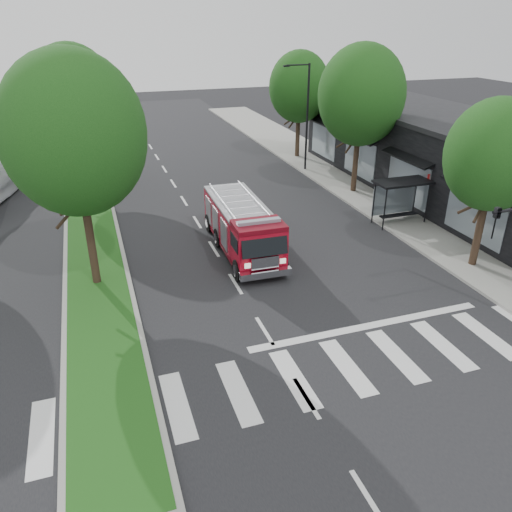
# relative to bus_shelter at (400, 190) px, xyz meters

# --- Properties ---
(ground) EXTENTS (140.00, 140.00, 0.00)m
(ground) POSITION_rel_bus_shelter_xyz_m (-11.20, -8.15, -2.04)
(ground) COLOR black
(ground) RESTS_ON ground
(sidewalk_right) EXTENTS (5.00, 80.00, 0.15)m
(sidewalk_right) POSITION_rel_bus_shelter_xyz_m (1.30, 1.85, -1.96)
(sidewalk_right) COLOR gray
(sidewalk_right) RESTS_ON ground
(median) EXTENTS (3.00, 50.00, 0.15)m
(median) POSITION_rel_bus_shelter_xyz_m (-17.20, 9.85, -1.96)
(median) COLOR gray
(median) RESTS_ON ground
(storefront_row) EXTENTS (8.00, 30.00, 5.00)m
(storefront_row) POSITION_rel_bus_shelter_xyz_m (5.80, 1.85, 0.46)
(storefront_row) COLOR black
(storefront_row) RESTS_ON ground
(bus_shelter) EXTENTS (3.20, 1.60, 2.61)m
(bus_shelter) POSITION_rel_bus_shelter_xyz_m (0.00, 0.00, 0.00)
(bus_shelter) COLOR black
(bus_shelter) RESTS_ON ground
(tree_right_near) EXTENTS (4.40, 4.40, 8.05)m
(tree_right_near) POSITION_rel_bus_shelter_xyz_m (0.30, -6.15, 3.47)
(tree_right_near) COLOR black
(tree_right_near) RESTS_ON ground
(tree_right_mid) EXTENTS (5.60, 5.60, 9.72)m
(tree_right_mid) POSITION_rel_bus_shelter_xyz_m (0.30, 5.85, 4.45)
(tree_right_mid) COLOR black
(tree_right_mid) RESTS_ON ground
(tree_right_far) EXTENTS (5.00, 5.00, 8.73)m
(tree_right_far) POSITION_rel_bus_shelter_xyz_m (0.30, 15.85, 3.80)
(tree_right_far) COLOR black
(tree_right_far) RESTS_ON ground
(tree_median_near) EXTENTS (5.80, 5.80, 10.16)m
(tree_median_near) POSITION_rel_bus_shelter_xyz_m (-17.20, -2.15, 4.77)
(tree_median_near) COLOR black
(tree_median_near) RESTS_ON ground
(tree_median_far) EXTENTS (5.60, 5.60, 9.72)m
(tree_median_far) POSITION_rel_bus_shelter_xyz_m (-17.20, 11.85, 4.45)
(tree_median_far) COLOR black
(tree_median_far) RESTS_ON ground
(streetlight_right_far) EXTENTS (2.11, 0.20, 8.00)m
(streetlight_right_far) POSITION_rel_bus_shelter_xyz_m (-0.85, 11.85, 2.44)
(streetlight_right_far) COLOR black
(streetlight_right_far) RESTS_ON ground
(fire_engine) EXTENTS (2.63, 8.05, 2.77)m
(fire_engine) POSITION_rel_bus_shelter_xyz_m (-9.82, -0.77, -0.71)
(fire_engine) COLOR #5E050F
(fire_engine) RESTS_ON ground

